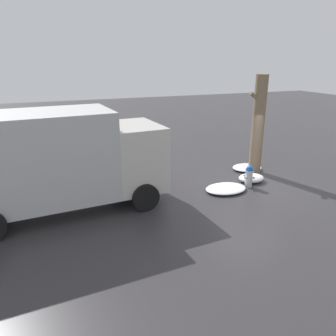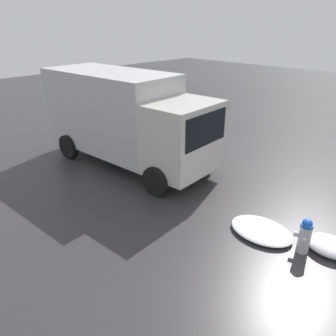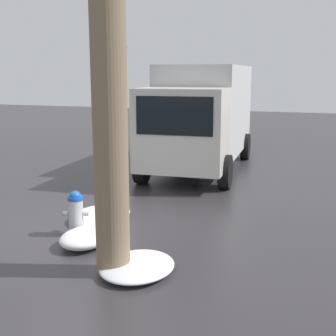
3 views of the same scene
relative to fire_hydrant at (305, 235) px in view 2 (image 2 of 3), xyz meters
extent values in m
plane|color=#333033|center=(0.00, 0.00, -0.44)|extent=(60.00, 60.00, 0.00)
cylinder|color=#B7B7BC|center=(0.00, 0.00, -0.10)|extent=(0.27, 0.27, 0.68)
cylinder|color=blue|center=(0.00, 0.00, 0.27)|extent=(0.28, 0.28, 0.06)
sphere|color=blue|center=(0.00, 0.00, 0.30)|extent=(0.23, 0.23, 0.23)
cylinder|color=#B7B7BC|center=(0.17, 0.06, -0.02)|extent=(0.13, 0.14, 0.11)
cylinder|color=#B7B7BC|center=(-0.07, 0.17, -0.02)|extent=(0.12, 0.12, 0.09)
cylinder|color=#B7B7BC|center=(0.06, -0.17, -0.02)|extent=(0.12, 0.12, 0.09)
cube|color=beige|center=(4.27, -0.67, 1.09)|extent=(1.80, 2.40, 2.15)
cube|color=black|center=(3.45, -0.73, 1.52)|extent=(0.16, 1.92, 0.94)
cube|color=#BCBCBC|center=(7.57, -0.44, 1.39)|extent=(5.12, 2.63, 2.75)
cylinder|color=black|center=(4.44, -1.81, 0.01)|extent=(0.92, 0.34, 0.90)
cylinder|color=black|center=(4.28, 0.48, 0.01)|extent=(0.92, 0.34, 0.90)
cylinder|color=black|center=(8.89, -1.50, 0.01)|extent=(0.92, 0.34, 0.90)
cylinder|color=black|center=(8.73, 0.79, 0.01)|extent=(0.92, 0.34, 0.90)
cylinder|color=#23232D|center=(4.77, -0.88, -0.03)|extent=(0.26, 0.26, 0.82)
cylinder|color=black|center=(4.77, -0.88, 0.72)|extent=(0.37, 0.37, 0.68)
sphere|color=tan|center=(4.77, -0.88, 1.17)|extent=(0.22, 0.22, 0.22)
ellipsoid|color=white|center=(1.01, 0.03, -0.35)|extent=(1.56, 1.14, 0.18)
ellipsoid|color=white|center=(-0.44, -0.43, -0.29)|extent=(1.05, 0.83, 0.30)
camera|label=1|loc=(7.13, 9.72, 4.25)|focal=35.00mm
camera|label=2|loc=(-2.05, 6.39, 4.33)|focal=35.00mm
camera|label=3|loc=(-7.25, -4.42, 2.54)|focal=50.00mm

